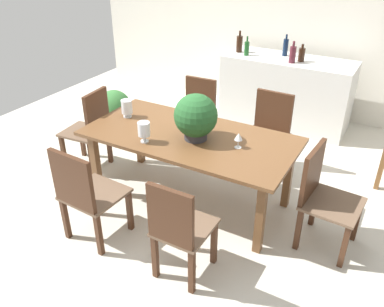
{
  "coord_description": "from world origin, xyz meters",
  "views": [
    {
      "loc": [
        1.69,
        -3.2,
        2.46
      ],
      "look_at": [
        0.04,
        -0.27,
        0.57
      ],
      "focal_mm": 37.43,
      "sensor_mm": 36.0,
      "label": 1
    }
  ],
  "objects_px": {
    "crystal_vase_left": "(144,130)",
    "wine_bottle_dark": "(293,54)",
    "kitchen_counter": "(286,92)",
    "wine_glass": "(239,137)",
    "chair_head_end": "(91,127)",
    "chair_near_right": "(178,228)",
    "chair_near_left": "(85,192)",
    "crystal_vase_center_near": "(127,107)",
    "wine_bottle_green": "(302,55)",
    "potted_plant_floor": "(115,111)",
    "chair_far_left": "(197,113)",
    "dining_table": "(190,142)",
    "wine_bottle_tall": "(285,47)",
    "flower_centerpiece": "(196,117)",
    "chair_foot_end": "(322,193)",
    "wine_bottle_clear": "(239,44)",
    "wine_bottle_amber": "(247,48)",
    "chair_far_right": "(268,129)"
  },
  "relations": [
    {
      "from": "crystal_vase_left",
      "to": "chair_far_left",
      "type": "bearing_deg",
      "value": 97.33
    },
    {
      "from": "potted_plant_floor",
      "to": "kitchen_counter",
      "type": "bearing_deg",
      "value": 36.73
    },
    {
      "from": "wine_glass",
      "to": "wine_bottle_amber",
      "type": "bearing_deg",
      "value": 111.17
    },
    {
      "from": "flower_centerpiece",
      "to": "wine_bottle_amber",
      "type": "height_order",
      "value": "wine_bottle_amber"
    },
    {
      "from": "chair_far_right",
      "to": "chair_head_end",
      "type": "bearing_deg",
      "value": -149.4
    },
    {
      "from": "dining_table",
      "to": "crystal_vase_left",
      "type": "relative_size",
      "value": 10.32
    },
    {
      "from": "crystal_vase_center_near",
      "to": "wine_bottle_tall",
      "type": "distance_m",
      "value": 2.52
    },
    {
      "from": "flower_centerpiece",
      "to": "kitchen_counter",
      "type": "height_order",
      "value": "flower_centerpiece"
    },
    {
      "from": "chair_far_left",
      "to": "kitchen_counter",
      "type": "relative_size",
      "value": 0.52
    },
    {
      "from": "chair_head_end",
      "to": "crystal_vase_center_near",
      "type": "relative_size",
      "value": 5.18
    },
    {
      "from": "crystal_vase_center_near",
      "to": "wine_bottle_green",
      "type": "height_order",
      "value": "wine_bottle_green"
    },
    {
      "from": "chair_far_left",
      "to": "wine_bottle_green",
      "type": "xyz_separation_m",
      "value": [
        0.86,
        1.26,
        0.53
      ]
    },
    {
      "from": "chair_far_right",
      "to": "chair_near_left",
      "type": "relative_size",
      "value": 0.98
    },
    {
      "from": "wine_bottle_green",
      "to": "wine_bottle_dark",
      "type": "bearing_deg",
      "value": -127.49
    },
    {
      "from": "wine_glass",
      "to": "chair_head_end",
      "type": "bearing_deg",
      "value": 179.6
    },
    {
      "from": "chair_far_left",
      "to": "kitchen_counter",
      "type": "distance_m",
      "value": 1.49
    },
    {
      "from": "wine_bottle_tall",
      "to": "wine_glass",
      "type": "bearing_deg",
      "value": -81.18
    },
    {
      "from": "crystal_vase_center_near",
      "to": "chair_far_left",
      "type": "bearing_deg",
      "value": 70.99
    },
    {
      "from": "kitchen_counter",
      "to": "wine_bottle_dark",
      "type": "distance_m",
      "value": 0.61
    },
    {
      "from": "crystal_vase_left",
      "to": "chair_head_end",
      "type": "bearing_deg",
      "value": 161.4
    },
    {
      "from": "crystal_vase_center_near",
      "to": "wine_bottle_amber",
      "type": "xyz_separation_m",
      "value": [
        0.44,
        2.1,
        0.19
      ]
    },
    {
      "from": "crystal_vase_left",
      "to": "wine_bottle_dark",
      "type": "height_order",
      "value": "wine_bottle_dark"
    },
    {
      "from": "chair_near_right",
      "to": "kitchen_counter",
      "type": "distance_m",
      "value": 3.26
    },
    {
      "from": "chair_near_right",
      "to": "chair_near_left",
      "type": "height_order",
      "value": "chair_near_left"
    },
    {
      "from": "flower_centerpiece",
      "to": "chair_far_right",
      "type": "bearing_deg",
      "value": 69.77
    },
    {
      "from": "chair_head_end",
      "to": "potted_plant_floor",
      "type": "relative_size",
      "value": 1.6
    },
    {
      "from": "crystal_vase_left",
      "to": "wine_bottle_amber",
      "type": "bearing_deg",
      "value": 90.95
    },
    {
      "from": "dining_table",
      "to": "chair_foot_end",
      "type": "distance_m",
      "value": 1.29
    },
    {
      "from": "kitchen_counter",
      "to": "wine_bottle_tall",
      "type": "bearing_deg",
      "value": 134.75
    },
    {
      "from": "chair_head_end",
      "to": "wine_bottle_green",
      "type": "height_order",
      "value": "wine_bottle_green"
    },
    {
      "from": "crystal_vase_center_near",
      "to": "wine_glass",
      "type": "distance_m",
      "value": 1.28
    },
    {
      "from": "wine_glass",
      "to": "chair_near_right",
      "type": "bearing_deg",
      "value": -92.76
    },
    {
      "from": "chair_near_right",
      "to": "chair_near_left",
      "type": "xyz_separation_m",
      "value": [
        -0.92,
        -0.01,
        0.02
      ]
    },
    {
      "from": "wine_bottle_dark",
      "to": "potted_plant_floor",
      "type": "relative_size",
      "value": 0.46
    },
    {
      "from": "chair_head_end",
      "to": "crystal_vase_left",
      "type": "bearing_deg",
      "value": 66.45
    },
    {
      "from": "wine_glass",
      "to": "flower_centerpiece",
      "type": "bearing_deg",
      "value": -175.46
    },
    {
      "from": "wine_bottle_green",
      "to": "potted_plant_floor",
      "type": "distance_m",
      "value": 2.58
    },
    {
      "from": "wine_glass",
      "to": "wine_bottle_dark",
      "type": "bearing_deg",
      "value": 95.09
    },
    {
      "from": "chair_foot_end",
      "to": "wine_bottle_tall",
      "type": "xyz_separation_m",
      "value": [
        -1.16,
        2.39,
        0.55
      ]
    },
    {
      "from": "chair_near_left",
      "to": "wine_bottle_green",
      "type": "height_order",
      "value": "wine_bottle_green"
    },
    {
      "from": "wine_bottle_dark",
      "to": "crystal_vase_center_near",
      "type": "bearing_deg",
      "value": -117.77
    },
    {
      "from": "flower_centerpiece",
      "to": "wine_bottle_green",
      "type": "xyz_separation_m",
      "value": [
        0.31,
        2.27,
        0.06
      ]
    },
    {
      "from": "chair_near_right",
      "to": "chair_far_right",
      "type": "bearing_deg",
      "value": -89.97
    },
    {
      "from": "chair_far_right",
      "to": "flower_centerpiece",
      "type": "relative_size",
      "value": 2.07
    },
    {
      "from": "wine_bottle_clear",
      "to": "dining_table",
      "type": "bearing_deg",
      "value": -77.77
    },
    {
      "from": "potted_plant_floor",
      "to": "wine_bottle_dark",
      "type": "bearing_deg",
      "value": 32.35
    },
    {
      "from": "wine_bottle_green",
      "to": "crystal_vase_left",
      "type": "bearing_deg",
      "value": -105.16
    },
    {
      "from": "wine_bottle_green",
      "to": "chair_near_right",
      "type": "bearing_deg",
      "value": -89.01
    },
    {
      "from": "dining_table",
      "to": "chair_head_end",
      "type": "height_order",
      "value": "chair_head_end"
    },
    {
      "from": "wine_bottle_dark",
      "to": "chair_near_left",
      "type": "bearing_deg",
      "value": -104.03
    }
  ]
}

